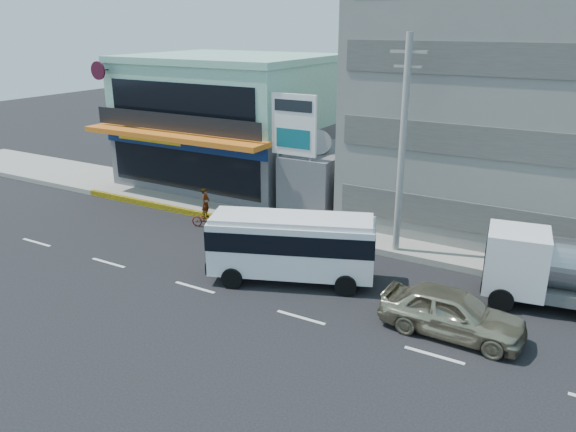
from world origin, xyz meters
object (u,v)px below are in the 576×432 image
Objects in this scene: utility_pole_near at (402,147)px; motorcycle_rider at (206,215)px; shop_building at (230,124)px; billboard at (294,132)px; minibus at (292,243)px; satellite_dish at (318,152)px; sedan at (452,312)px; concrete_building at (530,92)px.

motorcycle_rider is (-10.00, -1.43, -4.44)m from utility_pole_near.
billboard is (7.50, -4.75, 0.93)m from shop_building.
billboard reaches higher than minibus.
billboard reaches higher than satellite_dish.
minibus is (11.12, -11.34, -2.29)m from shop_building.
utility_pole_near is (6.50, -1.80, 0.22)m from billboard.
sedan is (10.09, -9.37, -2.73)m from satellite_dish.
shop_building is at bearing 56.95° from sedan.
utility_pole_near is 1.40× the size of minibus.
minibus is (-2.88, -4.80, -3.44)m from utility_pole_near.
concrete_building is at bearing 21.80° from satellite_dish.
shop_building is 8.54m from satellite_dish.
billboard is 6.36m from motorcycle_rider.
utility_pole_near is 11.03m from motorcycle_rider.
concrete_building is 17.81m from motorcycle_rider.
sedan is (4.09, -5.77, -4.30)m from utility_pole_near.
shop_building is 9.51m from motorcycle_rider.
concrete_building reaches higher than sedan.
concrete_building is 15.13m from minibus.
motorcycle_rider is at bearing -63.38° from shop_building.
satellite_dish is at bearing 110.41° from minibus.
sedan is at bearing -7.95° from minibus.
billboard is at bearing 42.74° from motorcycle_rider.
shop_building is 0.77× the size of concrete_building.
shop_building is 22.11m from sedan.
motorcycle_rider is (4.00, -7.98, -3.29)m from shop_building.
utility_pole_near is at bearing -15.48° from billboard.
sedan is at bearing -89.63° from concrete_building.
concrete_building is at bearing 1.57° from sedan.
minibus is at bearing -120.94° from utility_pole_near.
concrete_building is 2.32× the size of billboard.
shop_building is 5.76× the size of motorcycle_rider.
billboard is at bearing -32.32° from shop_building.
satellite_dish is 9.15m from minibus.
shop_building reaches higher than satellite_dish.
motorcycle_rider is at bearing -137.26° from billboard.
sedan is (0.09, -13.37, -6.15)m from concrete_building.
utility_pole_near is at bearing -30.96° from satellite_dish.
shop_building is at bearing 159.79° from satellite_dish.
satellite_dish is 7.04m from motorcycle_rider.
utility_pole_near is (-4.00, -7.60, -1.85)m from concrete_building.
utility_pole_near is 6.57m from minibus.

